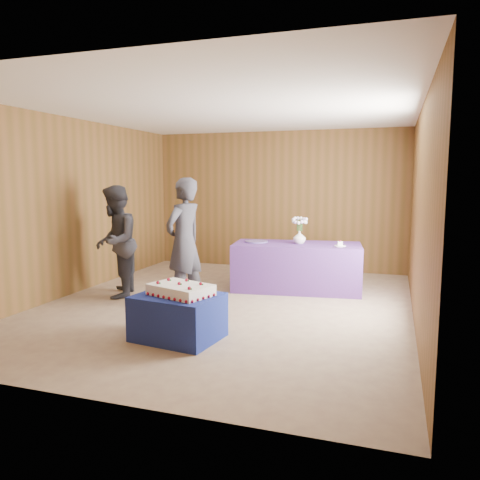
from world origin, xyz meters
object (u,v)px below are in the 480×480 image
at_px(serving_table, 297,267).
at_px(vase, 299,237).
at_px(guest_left, 184,242).
at_px(sheet_cake, 181,290).
at_px(cake_table, 178,317).
at_px(guest_right, 115,242).

relative_size(serving_table, vase, 9.71).
relative_size(vase, guest_left, 0.11).
xyz_separation_m(serving_table, sheet_cake, (-0.76, -2.70, 0.19)).
xyz_separation_m(vase, guest_left, (-1.38, -1.35, 0.04)).
height_order(cake_table, vase, vase).
bearing_deg(guest_right, guest_left, 64.72).
bearing_deg(sheet_cake, serving_table, 92.71).
height_order(sheet_cake, guest_right, guest_right).
height_order(serving_table, guest_right, guest_right).
bearing_deg(guest_left, sheet_cake, 39.78).
xyz_separation_m(cake_table, sheet_cake, (0.03, 0.01, 0.31)).
bearing_deg(serving_table, sheet_cake, -113.13).
bearing_deg(sheet_cake, guest_right, 159.27).
distance_m(vase, guest_left, 1.93).
bearing_deg(guest_right, vase, 94.89).
height_order(cake_table, serving_table, serving_table).
height_order(vase, guest_left, guest_left).
distance_m(sheet_cake, guest_right, 2.27).
distance_m(cake_table, guest_left, 1.61).
height_order(cake_table, sheet_cake, sheet_cake).
xyz_separation_m(sheet_cake, guest_left, (-0.59, 1.35, 0.34)).
xyz_separation_m(guest_left, guest_right, (-1.16, 0.07, -0.06)).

